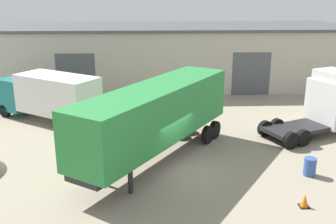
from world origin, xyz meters
TOP-DOWN VIEW (x-y plane):
  - ground_plane at (0.00, 0.00)m, footprint 60.00×60.00m
  - warehouse_building at (0.00, 18.57)m, footprint 33.42×9.65m
  - tractor_unit_white at (9.78, 4.86)m, footprint 6.53×4.73m
  - container_trailer_green at (-0.82, 0.85)m, footprint 8.21×10.54m
  - box_truck_teal at (-7.93, 7.79)m, footprint 7.59×6.11m
  - oil_drum at (6.45, -1.03)m, footprint 0.58×0.58m
  - traffic_cone at (5.13, -3.85)m, footprint 0.40×0.40m

SIDE VIEW (x-z plane):
  - ground_plane at x=0.00m, z-range 0.00..0.00m
  - traffic_cone at x=5.13m, z-range -0.02..0.53m
  - oil_drum at x=6.45m, z-range 0.00..0.88m
  - box_truck_teal at x=-7.93m, z-range 0.22..3.42m
  - tractor_unit_white at x=9.78m, z-range -0.11..3.76m
  - container_trailer_green at x=-0.82m, z-range 0.55..4.57m
  - warehouse_building at x=0.00m, z-range 0.01..5.43m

